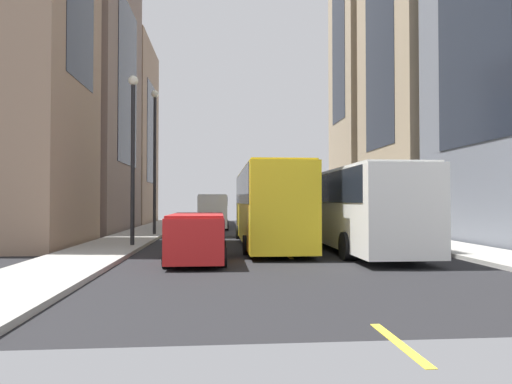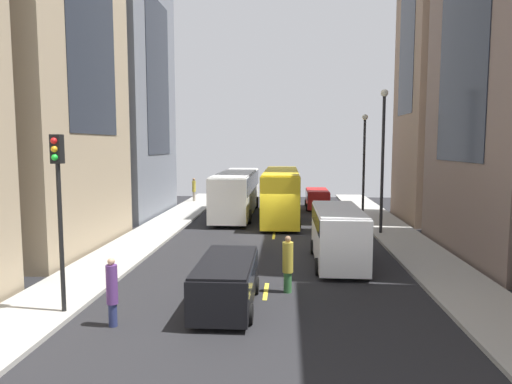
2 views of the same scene
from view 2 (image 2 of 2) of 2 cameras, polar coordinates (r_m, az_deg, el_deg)
ground_plane at (r=27.70m, az=2.23°, el=-5.46°), size 41.70×41.70×0.00m
sidewalk_west at (r=28.85m, az=-12.68°, el=-4.99°), size 2.90×44.00×0.15m
sidewalk_east at (r=28.47m, az=17.35°, el=-5.27°), size 2.90×44.00×0.15m
lane_stripe_1 at (r=17.54m, az=1.24°, el=-12.21°), size 0.16×2.00×0.01m
lane_stripe_2 at (r=27.70m, az=2.23°, el=-5.45°), size 0.16×2.00×0.01m
lane_stripe_3 at (r=38.05m, az=2.67°, el=-2.34°), size 0.16×2.00×0.01m
lane_stripe_4 at (r=48.46m, az=2.92°, el=-0.56°), size 0.16×2.00×0.01m
building_west_2 at (r=38.16m, az=-19.11°, el=13.16°), size 9.57×10.72×20.98m
city_bus_white at (r=35.58m, az=-2.37°, el=0.34°), size 2.80×12.78×3.35m
streetcar_yellow at (r=33.72m, az=3.14°, el=0.22°), size 2.70×12.08×3.59m
delivery_van_white at (r=21.34m, az=10.13°, el=-4.84°), size 2.25×5.99×2.58m
car_black_0 at (r=15.75m, az=-3.72°, el=-10.73°), size 2.01×4.64×1.61m
car_red_1 at (r=39.49m, az=7.60°, el=-0.67°), size 1.99×4.47×1.64m
pedestrian_waiting_curb at (r=43.66m, az=-7.70°, el=0.41°), size 0.34×0.34×2.17m
pedestrian_crossing_mid at (r=17.17m, az=3.96°, el=-8.77°), size 0.40×0.40×2.13m
pedestrian_crossing_near at (r=14.71m, az=-17.42°, el=-11.57°), size 0.34×0.34×2.11m
traffic_light_near_corner at (r=15.56m, az=-23.30°, el=0.32°), size 0.32×0.44×5.62m
streetlamp_near at (r=28.44m, az=15.47°, el=5.29°), size 0.44×0.44×8.54m
streetlamp_far at (r=34.96m, az=13.26°, el=4.55°), size 0.44×0.44×7.53m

